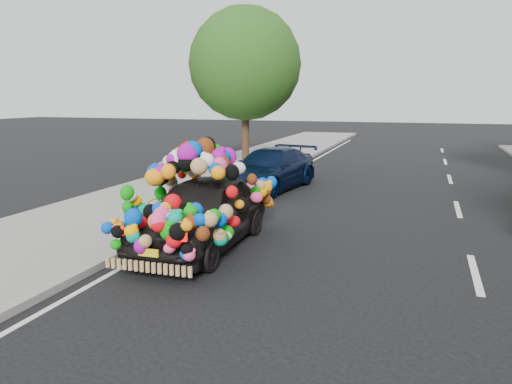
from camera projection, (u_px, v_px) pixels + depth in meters
ground at (264, 252)px, 9.22m from camera, size 100.00×100.00×0.00m
sidewalk at (71, 230)px, 10.56m from camera, size 4.00×60.00×0.12m
kerb at (152, 237)px, 9.95m from camera, size 0.15×60.00×0.13m
lane_markings at (475, 274)px, 8.08m from camera, size 6.00×50.00×0.01m
tree_near_sidewalk at (245, 64)px, 18.50m from camera, size 4.20×4.20×6.13m
plush_art_car at (202, 195)px, 9.40m from camera, size 1.99×4.16×1.99m
navy_sedan at (270, 169)px, 15.41m from camera, size 2.41×4.53×1.25m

